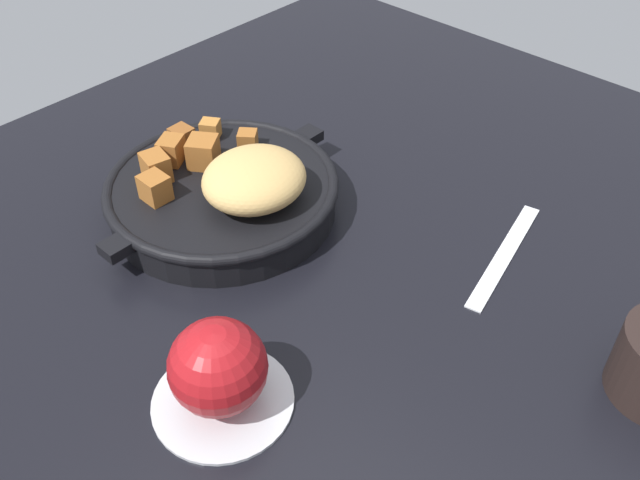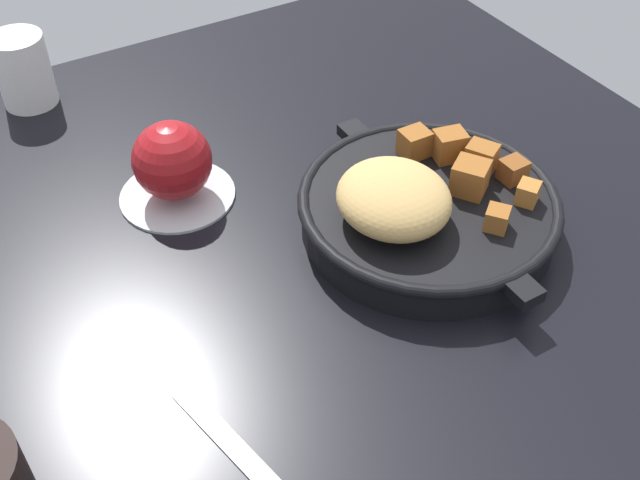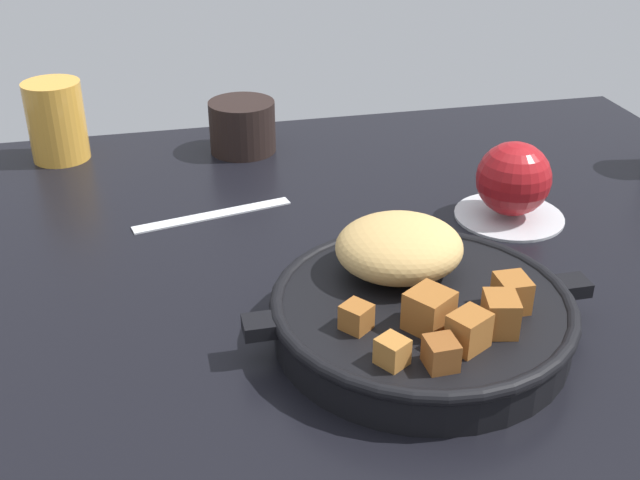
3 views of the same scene
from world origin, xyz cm
name	(u,v)px [view 2 (image 2 of 3)]	position (x,y,z in cm)	size (l,w,h in cm)	color
ground_plane	(358,299)	(0.00, 0.00, -1.20)	(102.00, 86.07, 2.40)	black
cast_iron_skillet	(425,207)	(3.48, -9.34, 2.88)	(28.76, 24.43, 8.38)	black
saucer_plate	(177,194)	(19.87, 8.64, 0.30)	(11.44, 11.44, 0.60)	#B7BABF
red_apple	(172,160)	(19.87, 8.64, 4.46)	(7.72, 7.72, 7.72)	maroon
butter_knife	(250,463)	(-10.53, 15.96, 0.18)	(17.15, 1.60, 0.36)	silver
white_creamer_pitcher	(23,70)	(44.26, 16.40, 4.13)	(6.09, 6.09, 8.25)	white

